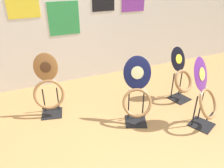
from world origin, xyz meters
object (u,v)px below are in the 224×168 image
toilet_seat_display_navy_moon (137,93)px  toilet_seat_display_woodgrain (48,88)px  toilet_seat_display_jazz_black (181,77)px  toilet_seat_display_purple_note (205,94)px

toilet_seat_display_navy_moon → toilet_seat_display_woodgrain: toilet_seat_display_woodgrain is taller
toilet_seat_display_jazz_black → toilet_seat_display_navy_moon: bearing=-165.6°
toilet_seat_display_purple_note → toilet_seat_display_jazz_black: bearing=74.8°
toilet_seat_display_navy_moon → toilet_seat_display_purple_note: size_ratio=0.96×
toilet_seat_display_woodgrain → toilet_seat_display_jazz_black: 1.97m
toilet_seat_display_purple_note → toilet_seat_display_woodgrain: 2.03m
toilet_seat_display_jazz_black → toilet_seat_display_woodgrain: bearing=169.3°
toilet_seat_display_purple_note → toilet_seat_display_jazz_black: size_ratio=1.11×
toilet_seat_display_woodgrain → toilet_seat_display_purple_note: bearing=-29.7°
toilet_seat_display_purple_note → toilet_seat_display_woodgrain: size_ratio=1.01×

